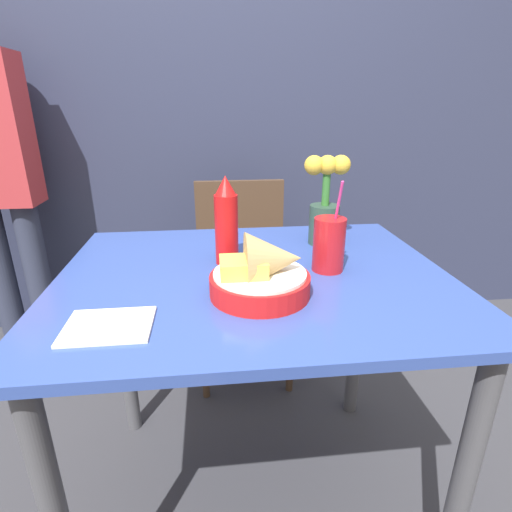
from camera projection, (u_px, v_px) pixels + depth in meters
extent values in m
plane|color=#38383D|center=(254.00, 492.00, 1.29)|extent=(12.00, 12.00, 0.00)
cube|color=#2D334C|center=(227.00, 76.00, 1.94)|extent=(7.00, 0.06, 2.60)
cube|color=#334C9E|center=(254.00, 277.00, 1.02)|extent=(0.98, 0.79, 0.02)
cylinder|color=#4C4C51|center=(462.00, 487.00, 0.89)|extent=(0.05, 0.05, 0.75)
cylinder|color=#4C4C51|center=(124.00, 344.00, 1.42)|extent=(0.05, 0.05, 0.75)
cylinder|color=#4C4C51|center=(358.00, 330.00, 1.51)|extent=(0.05, 0.05, 0.75)
cylinder|color=#473323|center=(204.00, 353.00, 1.64)|extent=(0.03, 0.03, 0.43)
cylinder|color=#473323|center=(290.00, 347.00, 1.68)|extent=(0.03, 0.03, 0.43)
cylinder|color=#473323|center=(205.00, 311.00, 1.97)|extent=(0.03, 0.03, 0.43)
cylinder|color=#473323|center=(277.00, 307.00, 2.01)|extent=(0.03, 0.03, 0.43)
cube|color=#473323|center=(244.00, 283.00, 1.74)|extent=(0.40, 0.40, 0.02)
cube|color=#473323|center=(240.00, 224.00, 1.84)|extent=(0.40, 0.03, 0.40)
cylinder|color=red|center=(261.00, 285.00, 0.89)|extent=(0.22, 0.22, 0.05)
cylinder|color=white|center=(261.00, 274.00, 0.88)|extent=(0.21, 0.21, 0.01)
cone|color=tan|center=(274.00, 259.00, 0.87)|extent=(0.12, 0.12, 0.12)
cube|color=#E5C14C|center=(243.00, 269.00, 0.86)|extent=(0.10, 0.08, 0.04)
cylinder|color=red|center=(227.00, 230.00, 1.05)|extent=(0.06, 0.06, 0.19)
cone|color=red|center=(225.00, 185.00, 1.01)|extent=(0.06, 0.06, 0.05)
cylinder|color=red|center=(328.00, 244.00, 1.01)|extent=(0.08, 0.08, 0.14)
cylinder|color=black|center=(328.00, 248.00, 1.02)|extent=(0.07, 0.07, 0.11)
cylinder|color=#EA3884|center=(335.00, 220.00, 0.99)|extent=(0.01, 0.07, 0.21)
cylinder|color=#2D4738|center=(324.00, 225.00, 1.21)|extent=(0.09, 0.09, 0.12)
cylinder|color=#33722D|center=(326.00, 187.00, 1.17)|extent=(0.02, 0.02, 0.11)
sphere|color=gold|center=(328.00, 165.00, 1.15)|extent=(0.06, 0.06, 0.06)
sphere|color=gold|center=(314.00, 165.00, 1.14)|extent=(0.06, 0.06, 0.06)
sphere|color=gold|center=(341.00, 165.00, 1.15)|extent=(0.06, 0.06, 0.06)
cube|color=white|center=(109.00, 326.00, 0.77)|extent=(0.16, 0.13, 0.01)
cylinder|color=#2D3347|center=(4.00, 281.00, 1.92)|extent=(0.11, 0.11, 0.75)
cylinder|color=#2D3347|center=(39.00, 280.00, 1.93)|extent=(0.11, 0.11, 0.75)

